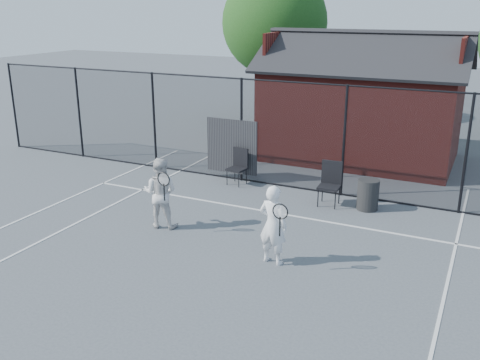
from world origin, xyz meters
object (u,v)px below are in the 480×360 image
at_px(chair_left, 237,167).
at_px(chair_right, 329,185).
at_px(player_front, 273,225).
at_px(waste_bin, 368,195).
at_px(player_back, 160,193).
at_px(clubhouse, 362,110).

relative_size(chair_left, chair_right, 0.91).
xyz_separation_m(chair_left, chair_right, (2.88, -0.50, 0.05)).
distance_m(player_front, waste_bin, 3.93).
relative_size(player_front, chair_right, 1.47).
bearing_deg(player_front, chair_left, 124.26).
bearing_deg(chair_right, player_back, -139.01).
bearing_deg(player_front, clubhouse, 92.33).
xyz_separation_m(clubhouse, waste_bin, (1.39, -4.75, -1.22)).
relative_size(clubhouse, chair_left, 6.42).
xyz_separation_m(clubhouse, chair_right, (0.42, -4.90, -1.05)).
bearing_deg(player_back, waste_bin, 37.76).
xyz_separation_m(clubhouse, player_back, (-2.69, -7.91, -0.78)).
xyz_separation_m(player_back, chair_left, (0.24, 3.51, -0.32)).
xyz_separation_m(chair_right, waste_bin, (0.97, 0.15, -0.16)).
distance_m(chair_right, waste_bin, 0.99).
distance_m(player_front, chair_right, 3.63).
bearing_deg(waste_bin, chair_right, -170.97).
bearing_deg(chair_left, waste_bin, 2.35).
bearing_deg(player_back, chair_left, 86.10).
distance_m(clubhouse, player_front, 8.56).
bearing_deg(chair_right, waste_bin, 6.01).
height_order(chair_left, chair_right, chair_right).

